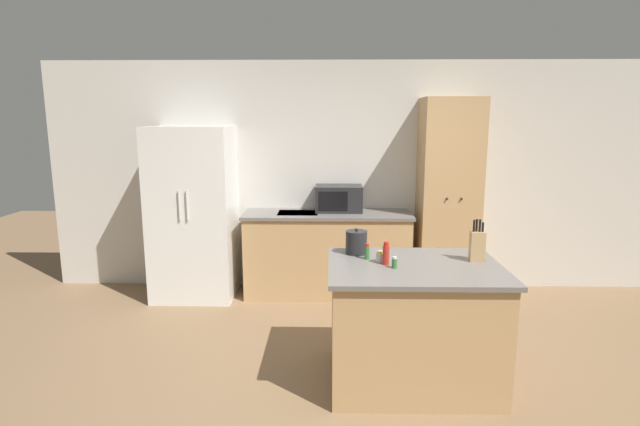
# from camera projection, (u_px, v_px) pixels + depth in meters

# --- Properties ---
(ground_plane) EXTENTS (14.00, 14.00, 0.00)m
(ground_plane) POSITION_uv_depth(u_px,v_px,m) (378.00, 387.00, 3.71)
(ground_plane) COLOR #846647
(wall_back) EXTENTS (7.20, 0.06, 2.60)m
(wall_back) POSITION_uv_depth(u_px,v_px,m) (362.00, 177.00, 5.76)
(wall_back) COLOR beige
(wall_back) RESTS_ON ground_plane
(refrigerator) EXTENTS (0.87, 0.75, 1.88)m
(refrigerator) POSITION_uv_depth(u_px,v_px,m) (194.00, 213.00, 5.48)
(refrigerator) COLOR white
(refrigerator) RESTS_ON ground_plane
(back_counter) EXTENTS (1.85, 0.62, 0.94)m
(back_counter) POSITION_uv_depth(u_px,v_px,m) (327.00, 253.00, 5.60)
(back_counter) COLOR tan
(back_counter) RESTS_ON ground_plane
(pantry_cabinet) EXTENTS (0.63, 0.54, 2.19)m
(pantry_cabinet) POSITION_uv_depth(u_px,v_px,m) (448.00, 199.00, 5.49)
(pantry_cabinet) COLOR tan
(pantry_cabinet) RESTS_ON ground_plane
(kitchen_island) EXTENTS (1.27, 0.98, 0.91)m
(kitchen_island) POSITION_uv_depth(u_px,v_px,m) (413.00, 323.00, 3.74)
(kitchen_island) COLOR tan
(kitchen_island) RESTS_ON ground_plane
(microwave) EXTENTS (0.52, 0.35, 0.29)m
(microwave) POSITION_uv_depth(u_px,v_px,m) (339.00, 198.00, 5.58)
(microwave) COLOR #232326
(microwave) RESTS_ON back_counter
(knife_block) EXTENTS (0.11, 0.06, 0.32)m
(knife_block) POSITION_uv_depth(u_px,v_px,m) (477.00, 245.00, 3.72)
(knife_block) COLOR tan
(knife_block) RESTS_ON kitchen_island
(spice_bottle_tall_dark) EXTENTS (0.04, 0.04, 0.08)m
(spice_bottle_tall_dark) POSITION_uv_depth(u_px,v_px,m) (394.00, 263.00, 3.56)
(spice_bottle_tall_dark) COLOR #337033
(spice_bottle_tall_dark) RESTS_ON kitchen_island
(spice_bottle_short_red) EXTENTS (0.05, 0.05, 0.17)m
(spice_bottle_short_red) POSITION_uv_depth(u_px,v_px,m) (386.00, 254.00, 3.64)
(spice_bottle_short_red) COLOR #B2281E
(spice_bottle_short_red) RESTS_ON kitchen_island
(spice_bottle_amber_oil) EXTENTS (0.04, 0.04, 0.12)m
(spice_bottle_amber_oil) POSITION_uv_depth(u_px,v_px,m) (367.00, 252.00, 3.79)
(spice_bottle_amber_oil) COLOR #337033
(spice_bottle_amber_oil) RESTS_ON kitchen_island
(spice_bottle_green_herb) EXTENTS (0.06, 0.06, 0.08)m
(spice_bottle_green_herb) POSITION_uv_depth(u_px,v_px,m) (380.00, 257.00, 3.71)
(spice_bottle_green_herb) COLOR beige
(spice_bottle_green_herb) RESTS_ON kitchen_island
(kettle) EXTENTS (0.17, 0.17, 0.21)m
(kettle) POSITION_uv_depth(u_px,v_px,m) (356.00, 242.00, 3.93)
(kettle) COLOR #232326
(kettle) RESTS_ON kitchen_island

